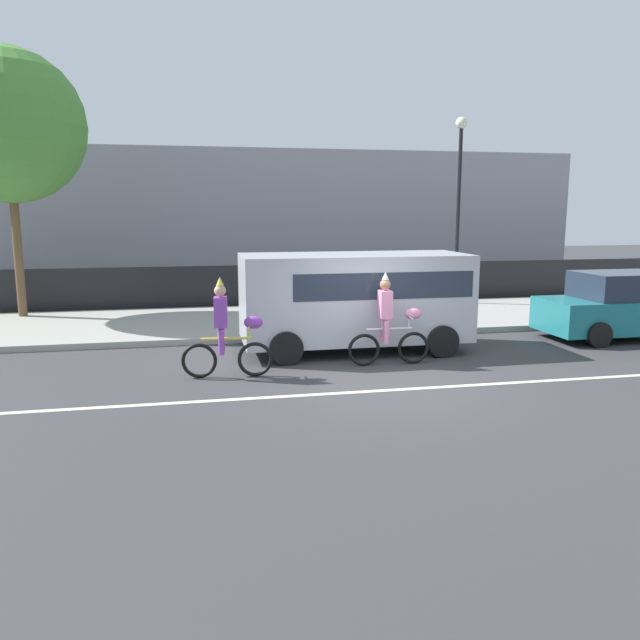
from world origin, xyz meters
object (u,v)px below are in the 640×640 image
object	(u,v)px
parade_cyclist_purple	(227,334)
parade_cyclist_pink	(390,324)
street_lamp_post	(459,183)
parked_car_teal	(623,307)
parked_van_silver	(358,294)

from	to	relation	value
parade_cyclist_purple	parade_cyclist_pink	size ratio (longest dim) A/B	1.00
parade_cyclist_pink	street_lamp_post	size ratio (longest dim) A/B	0.33
parade_cyclist_purple	parked_car_teal	distance (m)	9.95
parked_car_teal	street_lamp_post	world-z (taller)	street_lamp_post
parade_cyclist_pink	street_lamp_post	xyz separation A→B (m)	(4.51, 7.02, 3.15)
parade_cyclist_pink	parked_car_teal	world-z (taller)	parade_cyclist_pink
parked_car_teal	street_lamp_post	xyz separation A→B (m)	(-1.98, 5.56, 3.21)
street_lamp_post	parade_cyclist_purple	bearing A→B (deg)	-136.81
parade_cyclist_pink	parked_van_silver	bearing A→B (deg)	102.10
parked_van_silver	street_lamp_post	distance (m)	7.86
parked_car_teal	street_lamp_post	distance (m)	6.72
parade_cyclist_purple	parked_van_silver	size ratio (longest dim) A/B	0.38
parade_cyclist_purple	parade_cyclist_pink	distance (m)	3.31
parade_cyclist_purple	parked_van_silver	bearing A→B (deg)	30.07
parade_cyclist_purple	parked_car_teal	size ratio (longest dim) A/B	0.47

